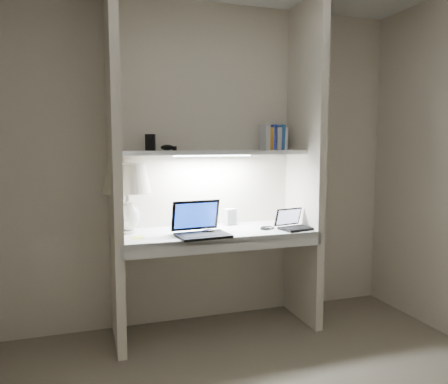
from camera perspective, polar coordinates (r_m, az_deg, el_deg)
name	(u,v)px	position (r m, az deg, el deg)	size (l,w,h in m)	color
back_wall	(206,165)	(3.48, -2.33, 3.59)	(3.20, 0.01, 2.50)	beige
alcove_panel_left	(115,168)	(3.08, -14.11, 3.06)	(0.06, 0.55, 2.50)	beige
alcove_panel_right	(305,165)	(3.50, 10.53, 3.50)	(0.06, 0.55, 2.50)	beige
desk	(217,233)	(3.28, -0.98, -5.39)	(1.40, 0.55, 0.04)	white
desk_apron	(228,245)	(3.04, 0.47, -6.88)	(1.46, 0.03, 0.10)	silver
shelf	(213,152)	(3.30, -1.49, 5.19)	(1.40, 0.36, 0.03)	silver
strip_light	(213,155)	(3.30, -1.49, 4.80)	(0.60, 0.04, 0.01)	white
table_lamp	(127,187)	(3.20, -12.56, 0.67)	(0.34, 0.34, 0.50)	white
laptop_main	(200,228)	(3.10, -3.12, -4.66)	(0.39, 0.34, 0.24)	black
laptop_netbook	(293,224)	(3.37, 9.04, -4.16)	(0.27, 0.25, 0.15)	black
speaker	(230,217)	(3.48, 0.79, -3.26)	(0.09, 0.07, 0.13)	silver
mouse	(208,232)	(3.14, -2.05, -5.20)	(0.10, 0.06, 0.04)	black
cable_coil	(267,228)	(3.37, 5.70, -4.66)	(0.10, 0.10, 0.01)	black
sticky_note	(138,238)	(3.07, -11.17, -5.89)	(0.08, 0.08, 0.00)	yellow
book_row	(273,138)	(3.57, 6.47, 7.01)	(0.19, 0.14, 0.20)	white
shelf_box	(150,142)	(3.28, -9.60, 6.41)	(0.07, 0.05, 0.12)	black
shelf_gadget	(167,148)	(3.25, -7.42, 5.78)	(0.10, 0.07, 0.04)	black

